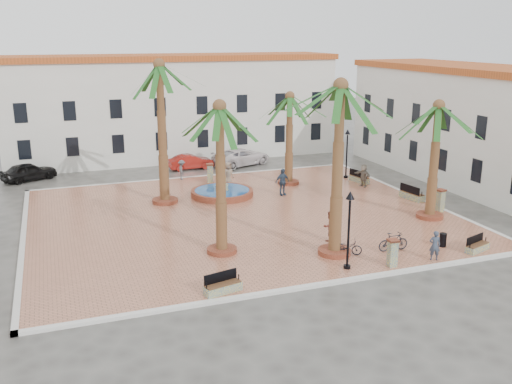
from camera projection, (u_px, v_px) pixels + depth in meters
ground at (241, 218)px, 36.42m from camera, size 120.00×120.00×0.00m
plaza at (241, 216)px, 36.40m from camera, size 26.00×22.00×0.15m
kerb_n at (198, 177)px, 46.36m from camera, size 26.30×0.30×0.16m
kerb_s at (316, 285)px, 26.43m from camera, size 26.30×0.30×0.16m
kerb_e at (414, 197)px, 40.66m from camera, size 0.30×22.30×0.16m
kerb_w at (23, 241)px, 32.13m from camera, size 0.30×22.30×0.16m
building_north at (173, 106)px, 53.25m from camera, size 30.40×7.40×9.50m
building_east at (480, 126)px, 43.58m from camera, size 7.40×26.40×9.00m
fountain at (222, 191)px, 40.69m from camera, size 4.44×4.44×2.29m
palm_nw at (160, 80)px, 36.89m from camera, size 5.69×5.69×9.68m
palm_sw at (220, 124)px, 28.41m from camera, size 5.16×5.16×8.09m
palm_s at (340, 105)px, 27.93m from camera, size 5.63×5.63×9.16m
palm_e at (438, 120)px, 34.30m from camera, size 5.43×5.43×7.42m
palm_ne at (290, 107)px, 42.44m from camera, size 5.27×5.27×7.09m
bench_s at (223, 287)px, 25.48m from camera, size 1.84×0.93×0.93m
bench_se at (477, 247)px, 30.34m from camera, size 1.68×0.97×0.85m
bench_e at (412, 195)px, 39.83m from camera, size 0.89×2.03×1.04m
bench_ne at (359, 179)px, 44.47m from camera, size 0.90×1.93×0.98m
lamppost_s at (349, 217)px, 27.46m from camera, size 0.43×0.43×3.96m
lamppost_e at (347, 145)px, 45.19m from camera, size 0.43×0.43×3.93m
bollard_se at (393, 252)px, 28.22m from camera, size 0.55×0.55×1.42m
bollard_n at (210, 173)px, 44.07m from camera, size 0.65×0.65×1.53m
bollard_e at (440, 200)px, 36.93m from camera, size 0.63×0.63×1.50m
litter_bin at (443, 240)px, 30.97m from camera, size 0.39×0.39×0.75m
cyclist_a at (435, 245)px, 29.02m from camera, size 0.67×0.57×1.57m
bicycle_a at (347, 247)px, 29.79m from camera, size 1.69×1.19×0.84m
cyclist_b at (330, 226)px, 31.71m from camera, size 0.95×0.81×1.72m
bicycle_b at (393, 242)px, 30.30m from camera, size 1.74×0.58×1.03m
pedestrian_fountain_a at (228, 174)px, 42.95m from camera, size 1.10×1.00×1.89m
pedestrian_fountain_b at (282, 182)px, 40.68m from camera, size 1.20×0.66×1.94m
pedestrian_north at (182, 170)px, 45.10m from camera, size 0.71×1.08×1.57m
pedestrian_east at (363, 175)px, 43.02m from camera, size 0.87×1.68×1.74m
car_black at (29, 172)px, 45.42m from camera, size 4.59×3.29×1.45m
car_red at (191, 162)px, 49.26m from camera, size 3.97×1.64×1.28m
car_silver at (238, 158)px, 50.59m from camera, size 5.09×3.24×1.37m
car_white at (242, 157)px, 50.77m from camera, size 5.90×4.18×1.49m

